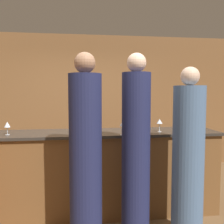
% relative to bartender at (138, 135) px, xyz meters
% --- Properties ---
extents(ground_plane, '(14.00, 14.00, 0.00)m').
position_rel_bartender_xyz_m(ground_plane, '(-0.85, -0.67, -0.93)').
color(ground_plane, brown).
extents(back_wall, '(8.00, 0.06, 2.80)m').
position_rel_bartender_xyz_m(back_wall, '(-0.85, 1.38, 0.47)').
color(back_wall, brown).
rests_on(back_wall, ground_plane).
extents(bar_counter, '(3.47, 0.67, 1.09)m').
position_rel_bartender_xyz_m(bar_counter, '(-0.85, -0.67, -0.38)').
color(bar_counter, brown).
rests_on(bar_counter, ground_plane).
extents(bartender, '(0.33, 0.33, 1.96)m').
position_rel_bartender_xyz_m(bartender, '(0.00, 0.00, 0.00)').
color(bartender, '#2D2D33').
rests_on(bartender, ground_plane).
extents(guest_0, '(0.30, 0.30, 2.02)m').
position_rel_bartender_xyz_m(guest_0, '(-0.35, -1.35, 0.03)').
color(guest_0, '#1E234C').
rests_on(guest_0, ground_plane).
extents(guest_1, '(0.34, 0.34, 1.87)m').
position_rel_bartender_xyz_m(guest_1, '(0.20, -1.42, -0.05)').
color(guest_1, '#4C6B93').
rests_on(guest_1, ground_plane).
extents(guest_2, '(0.32, 0.32, 1.99)m').
position_rel_bartender_xyz_m(guest_2, '(-0.89, -1.48, 0.01)').
color(guest_2, '#1E234C').
rests_on(guest_2, ground_plane).
extents(wine_bottle_0, '(0.07, 0.07, 0.30)m').
position_rel_bartender_xyz_m(wine_bottle_0, '(-0.84, -0.80, 0.29)').
color(wine_bottle_0, '#19381E').
rests_on(wine_bottle_0, bar_counter).
extents(wine_glass_0, '(0.08, 0.08, 0.17)m').
position_rel_bartender_xyz_m(wine_glass_0, '(0.09, -0.78, 0.30)').
color(wine_glass_0, silver).
rests_on(wine_glass_0, bar_counter).
extents(wine_glass_1, '(0.06, 0.06, 0.16)m').
position_rel_bartender_xyz_m(wine_glass_1, '(-0.19, -0.79, 0.29)').
color(wine_glass_1, silver).
rests_on(wine_glass_1, bar_counter).
extents(wine_glass_2, '(0.07, 0.07, 0.16)m').
position_rel_bartender_xyz_m(wine_glass_2, '(-0.43, -0.97, 0.29)').
color(wine_glass_2, silver).
rests_on(wine_glass_2, bar_counter).
extents(wine_glass_3, '(0.07, 0.07, 0.16)m').
position_rel_bartender_xyz_m(wine_glass_3, '(-1.82, -0.77, 0.29)').
color(wine_glass_3, silver).
rests_on(wine_glass_3, bar_counter).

